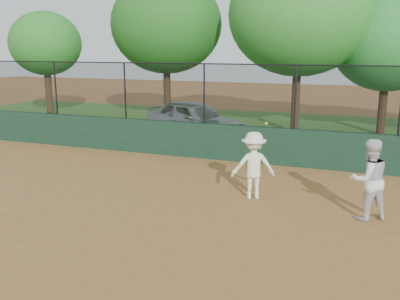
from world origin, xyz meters
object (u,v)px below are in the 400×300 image
(parked_car, at_px, (194,119))
(tree_0, at_px, (45,44))
(player_second, at_px, (369,179))
(tree_2, at_px, (300,14))
(player_main, at_px, (253,165))
(tree_1, at_px, (166,25))
(tree_3, at_px, (388,44))

(parked_car, relative_size, tree_0, 0.83)
(player_second, height_order, tree_2, tree_2)
(player_second, bearing_deg, player_main, -40.85)
(tree_1, bearing_deg, player_main, -54.89)
(tree_0, xyz_separation_m, tree_2, (12.77, 0.55, 1.18))
(tree_0, height_order, tree_3, tree_3)
(player_second, bearing_deg, parked_car, -76.42)
(parked_car, xyz_separation_m, tree_3, (7.32, 3.60, 3.07))
(player_second, height_order, tree_1, tree_1)
(tree_3, bearing_deg, player_second, -92.30)
(tree_0, xyz_separation_m, tree_3, (16.33, 1.52, -0.04))
(tree_0, height_order, tree_1, tree_1)
(parked_car, bearing_deg, tree_0, 101.15)
(tree_3, bearing_deg, player_main, -106.99)
(tree_1, height_order, tree_3, tree_1)
(player_second, xyz_separation_m, tree_3, (0.43, 10.67, 2.96))
(parked_car, distance_m, tree_0, 9.75)
(player_main, relative_size, tree_0, 0.36)
(player_second, distance_m, tree_1, 14.61)
(player_second, bearing_deg, tree_2, -102.78)
(player_second, relative_size, player_main, 0.90)
(tree_2, bearing_deg, player_main, -87.22)
(parked_car, height_order, player_main, player_main)
(parked_car, bearing_deg, player_main, -123.32)
(parked_car, height_order, tree_3, tree_3)
(player_second, height_order, player_main, player_main)
(player_second, relative_size, tree_1, 0.25)
(player_main, xyz_separation_m, tree_1, (-6.91, 9.83, 3.94))
(tree_2, relative_size, tree_3, 1.31)
(tree_0, relative_size, tree_3, 0.95)
(player_main, relative_size, tree_2, 0.26)
(player_main, distance_m, tree_0, 16.09)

